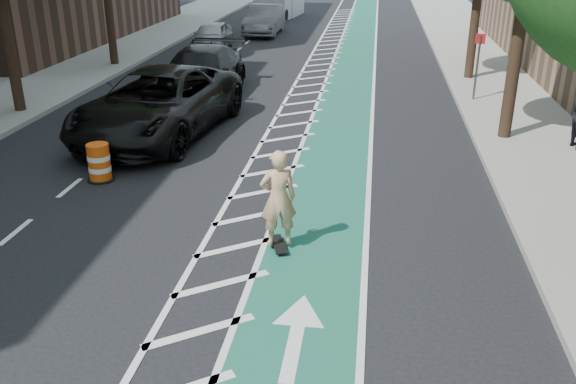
% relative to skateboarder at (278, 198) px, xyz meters
% --- Properties ---
extents(ground, '(120.00, 120.00, 0.00)m').
position_rel_skateboarder_xyz_m(ground, '(-2.30, -0.07, -1.07)').
color(ground, black).
rests_on(ground, ground).
extents(bike_lane, '(2.00, 90.00, 0.01)m').
position_rel_skateboarder_xyz_m(bike_lane, '(0.70, 9.93, -1.06)').
color(bike_lane, '#1A5D40').
rests_on(bike_lane, ground).
extents(buffer_strip, '(1.40, 90.00, 0.01)m').
position_rel_skateboarder_xyz_m(buffer_strip, '(-0.80, 9.93, -1.07)').
color(buffer_strip, silver).
rests_on(buffer_strip, ground).
extents(sidewalk_right, '(5.00, 90.00, 0.15)m').
position_rel_skateboarder_xyz_m(sidewalk_right, '(7.20, 9.93, -1.00)').
color(sidewalk_right, gray).
rests_on(sidewalk_right, ground).
extents(sidewalk_left, '(5.00, 90.00, 0.15)m').
position_rel_skateboarder_xyz_m(sidewalk_left, '(-11.80, 9.93, -1.00)').
color(sidewalk_left, gray).
rests_on(sidewalk_left, ground).
extents(curb_right, '(0.12, 90.00, 0.16)m').
position_rel_skateboarder_xyz_m(curb_right, '(4.75, 9.93, -0.99)').
color(curb_right, gray).
rests_on(curb_right, ground).
extents(curb_left, '(0.12, 90.00, 0.16)m').
position_rel_skateboarder_xyz_m(curb_left, '(-9.35, 9.93, -0.99)').
color(curb_left, gray).
rests_on(curb_left, ground).
extents(sign_post, '(0.35, 0.08, 2.47)m').
position_rel_skateboarder_xyz_m(sign_post, '(5.30, 11.93, 0.28)').
color(sign_post, '#4C4C4C').
rests_on(sign_post, ground).
extents(skateboard, '(0.47, 0.82, 0.11)m').
position_rel_skateboarder_xyz_m(skateboard, '(0.00, -0.00, -0.98)').
color(skateboard, black).
rests_on(skateboard, ground).
extents(skateboarder, '(0.81, 0.66, 1.93)m').
position_rel_skateboarder_xyz_m(skateboarder, '(0.00, 0.00, 0.00)').
color(skateboarder, tan).
rests_on(skateboarder, skateboard).
extents(suv_near, '(4.08, 7.39, 1.96)m').
position_rel_skateboarder_xyz_m(suv_near, '(-4.70, 6.77, -0.09)').
color(suv_near, black).
rests_on(suv_near, ground).
extents(suv_far, '(2.53, 6.21, 1.80)m').
position_rel_skateboarder_xyz_m(suv_far, '(-4.70, 11.34, -0.17)').
color(suv_far, black).
rests_on(suv_far, ground).
extents(car_silver, '(1.82, 4.26, 1.44)m').
position_rel_skateboarder_xyz_m(car_silver, '(-6.87, 21.38, -0.35)').
color(car_silver, '#A5A6AB').
rests_on(car_silver, ground).
extents(car_grey, '(1.86, 5.24, 1.72)m').
position_rel_skateboarder_xyz_m(car_grey, '(-5.07, 26.99, -0.21)').
color(car_grey, slate).
rests_on(car_grey, ground).
extents(box_truck, '(3.01, 5.69, 2.27)m').
position_rel_skateboarder_xyz_m(box_truck, '(-5.45, 35.83, -0.02)').
color(box_truck, silver).
rests_on(box_truck, ground).
extents(barrel_a, '(0.69, 0.69, 0.94)m').
position_rel_skateboarder_xyz_m(barrel_a, '(-4.95, 2.93, -0.63)').
color(barrel_a, '#D74E0B').
rests_on(barrel_a, ground).
extents(barrel_b, '(0.71, 0.71, 0.97)m').
position_rel_skateboarder_xyz_m(barrel_b, '(-4.52, 12.95, -0.61)').
color(barrel_b, '#D75B0B').
rests_on(barrel_b, ground).
extents(barrel_c, '(0.72, 0.72, 0.99)m').
position_rel_skateboarder_xyz_m(barrel_c, '(-5.81, 14.43, -0.60)').
color(barrel_c, '#FF630D').
rests_on(barrel_c, ground).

